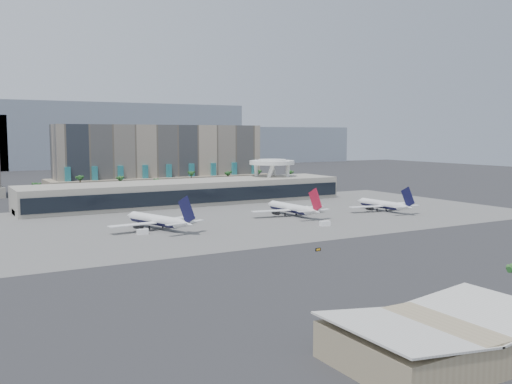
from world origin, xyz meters
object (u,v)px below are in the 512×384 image
airliner_left (157,220)px  taxiway_sign (318,249)px  airliner_right (383,204)px  airliner_centre (292,208)px  service_vehicle_a (143,232)px  service_vehicle_b (325,223)px

airliner_left → taxiway_sign: airliner_left is taller
airliner_left → airliner_right: (110.57, -3.72, -0.33)m
airliner_centre → service_vehicle_a: airliner_centre is taller
taxiway_sign → service_vehicle_a: bearing=118.2°
airliner_right → service_vehicle_a: airliner_right is taller
airliner_right → service_vehicle_a: size_ratio=9.21×
airliner_left → service_vehicle_a: size_ratio=9.82×
service_vehicle_a → service_vehicle_b: size_ratio=1.03×
airliner_left → airliner_right: size_ratio=1.07×
airliner_right → taxiway_sign: (-81.01, -59.93, -2.80)m
airliner_left → airliner_right: bearing=-19.6°
airliner_right → airliner_left: bearing=176.3°
airliner_centre → service_vehicle_b: size_ratio=10.17×
taxiway_sign → airliner_left: bearing=108.5°
service_vehicle_a → service_vehicle_b: bearing=-6.8°
airliner_centre → airliner_right: 46.73m
airliner_right → service_vehicle_a: (-119.25, -4.53, -2.27)m
airliner_left → taxiway_sign: (29.56, -63.65, -3.13)m
airliner_left → taxiway_sign: 70.25m
airliner_left → taxiway_sign: bearing=-82.7°
service_vehicle_a → service_vehicle_b: (69.20, -17.27, 0.02)m
service_vehicle_a → airliner_centre: bearing=17.4°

